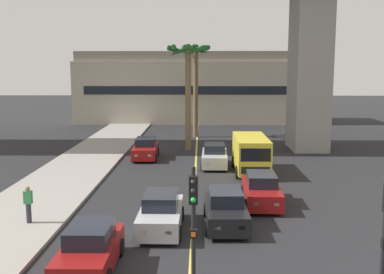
# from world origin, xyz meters

# --- Properties ---
(sidewalk_left) EXTENTS (4.80, 80.00, 0.15)m
(sidewalk_left) POSITION_xyz_m (-8.00, 16.00, 0.07)
(sidewalk_left) COLOR #9E9991
(sidewalk_left) RESTS_ON ground
(lane_stripe_center) EXTENTS (0.14, 56.00, 0.01)m
(lane_stripe_center) POSITION_xyz_m (0.00, 24.00, 0.00)
(lane_stripe_center) COLOR #DBCC4C
(lane_stripe_center) RESTS_ON ground
(pier_building_backdrop) EXTENTS (29.93, 8.04, 8.69)m
(pier_building_backdrop) POSITION_xyz_m (0.00, 55.31, 4.28)
(pier_building_backdrop) COLOR #BCB29E
(pier_building_backdrop) RESTS_ON ground
(car_queue_front) EXTENTS (1.85, 4.11, 1.56)m
(car_queue_front) POSITION_xyz_m (-1.33, 15.34, 0.72)
(car_queue_front) COLOR #B7BABF
(car_queue_front) RESTS_ON ground
(car_queue_second) EXTENTS (1.86, 4.11, 1.56)m
(car_queue_second) POSITION_xyz_m (-3.39, 11.34, 0.72)
(car_queue_second) COLOR maroon
(car_queue_second) RESTS_ON ground
(car_queue_third) EXTENTS (1.93, 4.15, 1.56)m
(car_queue_third) POSITION_xyz_m (1.30, 28.10, 0.72)
(car_queue_third) COLOR #B7BABF
(car_queue_third) RESTS_ON ground
(car_queue_fourth) EXTENTS (1.92, 4.14, 1.56)m
(car_queue_fourth) POSITION_xyz_m (3.38, 19.07, 0.72)
(car_queue_fourth) COLOR maroon
(car_queue_fourth) RESTS_ON ground
(car_queue_fifth) EXTENTS (1.91, 4.14, 1.56)m
(car_queue_fifth) POSITION_xyz_m (-3.79, 30.80, 0.72)
(car_queue_fifth) COLOR maroon
(car_queue_fifth) RESTS_ON ground
(car_queue_sixth) EXTENTS (1.90, 4.14, 1.56)m
(car_queue_sixth) POSITION_xyz_m (1.42, 15.91, 0.72)
(car_queue_sixth) COLOR black
(car_queue_sixth) RESTS_ON ground
(delivery_van) EXTENTS (2.18, 5.26, 2.36)m
(delivery_van) POSITION_xyz_m (3.59, 26.19, 1.29)
(delivery_van) COLOR yellow
(delivery_van) RESTS_ON ground
(traffic_light_median_near) EXTENTS (0.24, 0.37, 4.20)m
(traffic_light_median_near) POSITION_xyz_m (0.14, 8.48, 2.71)
(traffic_light_median_near) COLOR black
(traffic_light_median_near) RESTS_ON ground
(palm_tree_near_median) EXTENTS (3.52, 3.61, 8.67)m
(palm_tree_near_median) POSITION_xyz_m (-0.70, 34.63, 6.59)
(palm_tree_near_median) COLOR brown
(palm_tree_near_median) RESTS_ON ground
(palm_tree_mid_median) EXTENTS (2.94, 2.94, 9.02)m
(palm_tree_mid_median) POSITION_xyz_m (-0.15, 41.85, 6.88)
(palm_tree_mid_median) COLOR brown
(palm_tree_mid_median) RESTS_ON ground
(pedestrian_far_along) EXTENTS (0.34, 0.22, 1.62)m
(pedestrian_far_along) POSITION_xyz_m (-7.08, 15.71, 1.00)
(pedestrian_far_along) COLOR #2D2D38
(pedestrian_far_along) RESTS_ON sidewalk_left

